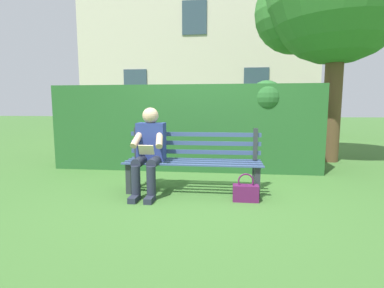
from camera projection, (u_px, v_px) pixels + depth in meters
name	position (u px, v px, depth m)	size (l,w,h in m)	color
ground	(193.00, 192.00, 4.05)	(60.00, 60.00, 0.00)	#3D6B2D
park_bench	(194.00, 159.00, 4.07)	(1.87, 0.50, 0.88)	#2D3338
person_seated	(149.00, 149.00, 3.94)	(0.44, 0.73, 1.16)	navy
hedge_backdrop	(186.00, 126.00, 5.51)	(4.90, 0.75, 1.64)	#265B28
building_facade	(199.00, 50.00, 12.27)	(9.09, 3.16, 7.08)	beige
handbag	(246.00, 192.00, 3.65)	(0.32, 0.15, 0.36)	#59194C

